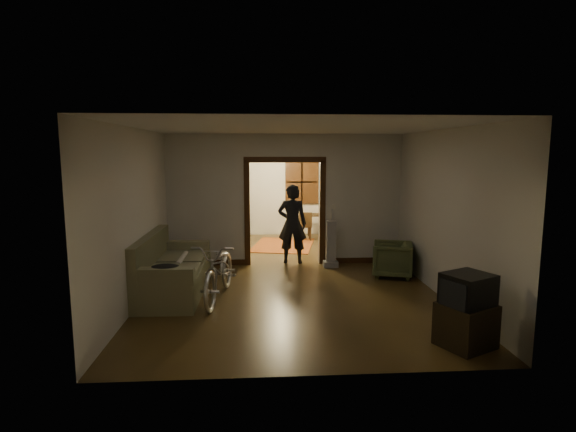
{
  "coord_description": "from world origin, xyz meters",
  "views": [
    {
      "loc": [
        -0.56,
        -8.83,
        2.43
      ],
      "look_at": [
        0.0,
        -0.3,
        1.2
      ],
      "focal_mm": 28.0,
      "sensor_mm": 36.0,
      "label": 1
    }
  ],
  "objects": [
    {
      "name": "globe",
      "position": [
        -1.46,
        3.8,
        1.94
      ],
      "size": [
        0.27,
        0.27,
        0.27
      ],
      "primitive_type": "sphere",
      "color": "#1E5972",
      "rests_on": "locker"
    },
    {
      "name": "wall_back",
      "position": [
        0.0,
        4.25,
        1.4
      ],
      "size": [
        5.0,
        0.02,
        2.8
      ],
      "primitive_type": "cube",
      "color": "beige",
      "rests_on": "floor"
    },
    {
      "name": "oriental_rug",
      "position": [
        0.07,
        2.65,
        0.01
      ],
      "size": [
        1.83,
        2.2,
        0.01
      ],
      "primitive_type": "cube",
      "rotation": [
        0.0,
        0.0,
        -0.2
      ],
      "color": "maroon",
      "rests_on": "floor"
    },
    {
      "name": "rolled_paper",
      "position": [
        -1.93,
        -0.92,
        0.53
      ],
      "size": [
        0.11,
        0.88,
        0.11
      ],
      "primitive_type": "cylinder",
      "rotation": [
        1.57,
        0.0,
        0.0
      ],
      "color": "beige",
      "rests_on": "sofa"
    },
    {
      "name": "ceiling",
      "position": [
        0.0,
        0.0,
        2.8
      ],
      "size": [
        5.0,
        8.5,
        0.01
      ],
      "primitive_type": "cube",
      "color": "white",
      "rests_on": "floor"
    },
    {
      "name": "vacuum",
      "position": [
        0.95,
        0.4,
        0.5
      ],
      "size": [
        0.31,
        0.25,
        0.99
      ],
      "primitive_type": "cube",
      "rotation": [
        0.0,
        0.0,
        0.03
      ],
      "color": "gray",
      "rests_on": "floor"
    },
    {
      "name": "person",
      "position": [
        0.16,
        0.8,
        0.87
      ],
      "size": [
        0.68,
        0.5,
        1.73
      ],
      "primitive_type": "imported",
      "rotation": [
        0.0,
        0.0,
        3.0
      ],
      "color": "black",
      "rests_on": "floor"
    },
    {
      "name": "floor",
      "position": [
        0.0,
        0.0,
        0.0
      ],
      "size": [
        5.0,
        8.5,
        0.01
      ],
      "primitive_type": "cube",
      "color": "#342510",
      "rests_on": "ground"
    },
    {
      "name": "tv_stand",
      "position": [
        2.02,
        -3.62,
        0.27
      ],
      "size": [
        0.78,
        0.76,
        0.55
      ],
      "primitive_type": "cube",
      "rotation": [
        0.0,
        0.0,
        0.46
      ],
      "color": "black",
      "rests_on": "floor"
    },
    {
      "name": "far_window",
      "position": [
        0.7,
        4.21,
        1.55
      ],
      "size": [
        0.98,
        0.06,
        1.28
      ],
      "primitive_type": "cube",
      "color": "black",
      "rests_on": "wall_back"
    },
    {
      "name": "locker",
      "position": [
        -1.46,
        3.8,
        0.79
      ],
      "size": [
        0.81,
        0.47,
        1.58
      ],
      "primitive_type": "cube",
      "rotation": [
        0.0,
        0.0,
        -0.04
      ],
      "color": "#29311D",
      "rests_on": "floor"
    },
    {
      "name": "jacket",
      "position": [
        -1.98,
        -2.13,
        0.68
      ],
      "size": [
        0.48,
        0.36,
        0.14
      ],
      "primitive_type": "ellipsoid",
      "color": "black",
      "rests_on": "sofa"
    },
    {
      "name": "sofa",
      "position": [
        -2.03,
        -1.22,
        0.51
      ],
      "size": [
        1.04,
        2.25,
        1.03
      ],
      "primitive_type": "cube",
      "rotation": [
        0.0,
        0.0,
        -0.02
      ],
      "color": "#5C5E3F",
      "rests_on": "floor"
    },
    {
      "name": "partition_wall",
      "position": [
        0.0,
        0.75,
        1.4
      ],
      "size": [
        5.0,
        0.14,
        2.8
      ],
      "primitive_type": "cube",
      "color": "beige",
      "rests_on": "floor"
    },
    {
      "name": "desk_chair",
      "position": [
        0.7,
        3.29,
        0.4
      ],
      "size": [
        0.43,
        0.43,
        0.8
      ],
      "primitive_type": "cube",
      "rotation": [
        0.0,
        0.0,
        0.23
      ],
      "color": "black",
      "rests_on": "floor"
    },
    {
      "name": "chandelier",
      "position": [
        0.0,
        2.5,
        2.35
      ],
      "size": [
        0.24,
        0.24,
        0.24
      ],
      "primitive_type": "sphere",
      "color": "#FFE0A5",
      "rests_on": "ceiling"
    },
    {
      "name": "wall_right",
      "position": [
        2.5,
        0.0,
        1.4
      ],
      "size": [
        0.02,
        8.5,
        2.8
      ],
      "primitive_type": "cube",
      "color": "beige",
      "rests_on": "floor"
    },
    {
      "name": "light_switch",
      "position": [
        1.05,
        0.68,
        1.25
      ],
      "size": [
        0.08,
        0.01,
        0.12
      ],
      "primitive_type": "cube",
      "color": "silver",
      "rests_on": "partition_wall"
    },
    {
      "name": "desk",
      "position": [
        1.27,
        3.67,
        0.33
      ],
      "size": [
        0.94,
        0.58,
        0.67
      ],
      "primitive_type": "cube",
      "rotation": [
        0.0,
        0.0,
        0.08
      ],
      "color": "black",
      "rests_on": "floor"
    },
    {
      "name": "crt_tv",
      "position": [
        2.02,
        -3.62,
        0.7
      ],
      "size": [
        0.7,
        0.68,
        0.47
      ],
      "primitive_type": "cube",
      "rotation": [
        0.0,
        0.0,
        0.46
      ],
      "color": "black",
      "rests_on": "tv_stand"
    },
    {
      "name": "door_casing",
      "position": [
        0.0,
        0.75,
        1.1
      ],
      "size": [
        1.74,
        0.2,
        2.32
      ],
      "primitive_type": "cube",
      "color": "#341C0B",
      "rests_on": "floor"
    },
    {
      "name": "wall_left",
      "position": [
        -2.5,
        0.0,
        1.4
      ],
      "size": [
        0.02,
        8.5,
        2.8
      ],
      "primitive_type": "cube",
      "color": "beige",
      "rests_on": "floor"
    },
    {
      "name": "bicycle",
      "position": [
        -1.21,
        -1.57,
        0.5
      ],
      "size": [
        0.9,
        1.96,
        0.99
      ],
      "primitive_type": "imported",
      "rotation": [
        0.0,
        0.0,
        -0.13
      ],
      "color": "silver",
      "rests_on": "floor"
    },
    {
      "name": "armchair",
      "position": [
        2.03,
        -0.41,
        0.34
      ],
      "size": [
        0.93,
        0.91,
        0.68
      ],
      "primitive_type": "imported",
      "rotation": [
        0.0,
        0.0,
        -1.86
      ],
      "color": "#3D4828",
      "rests_on": "floor"
    }
  ]
}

